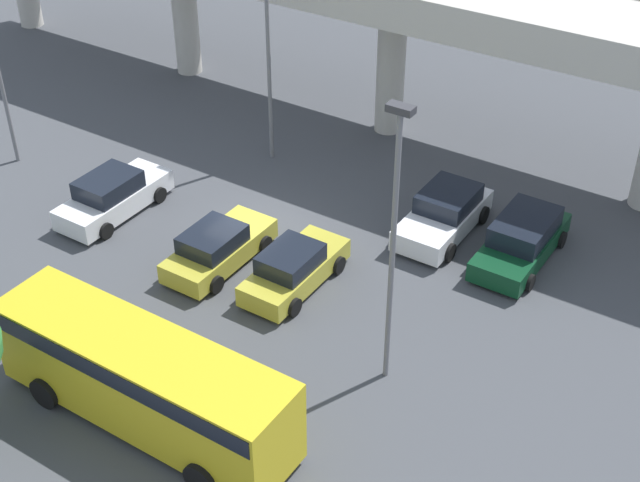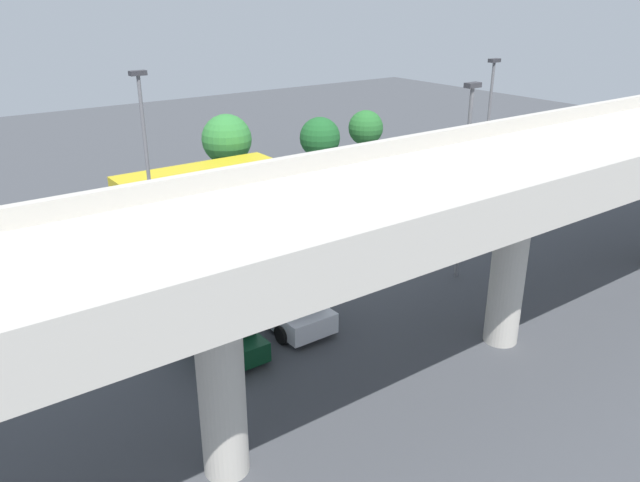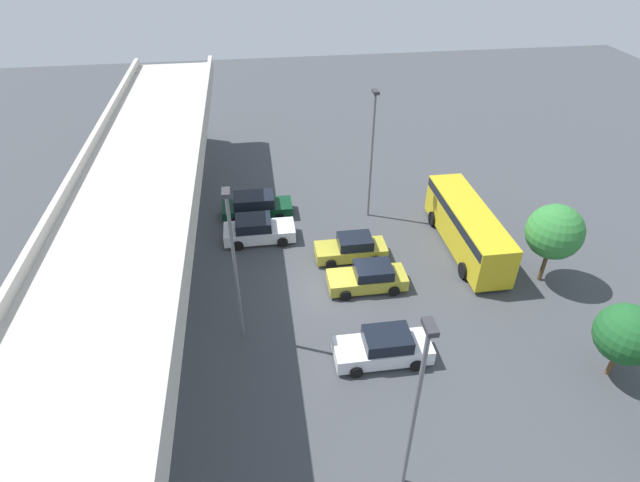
# 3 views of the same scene
# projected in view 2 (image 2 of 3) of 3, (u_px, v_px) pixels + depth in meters

# --- Properties ---
(ground_plane) EXTENTS (96.88, 96.88, 0.00)m
(ground_plane) POSITION_uv_depth(u_px,v_px,m) (333.00, 253.00, 30.55)
(ground_plane) COLOR #424449
(highway_overpass) EXTENTS (46.43, 6.30, 7.36)m
(highway_overpass) POSITION_uv_depth(u_px,v_px,m) (519.00, 186.00, 20.75)
(highway_overpass) COLOR #BCB7AD
(highway_overpass) RESTS_ON ground_plane
(parked_car_0) EXTENTS (2.06, 4.71, 1.65)m
(parked_car_0) POSITION_uv_depth(u_px,v_px,m) (396.00, 210.00, 34.26)
(parked_car_0) COLOR silver
(parked_car_0) RESTS_ON ground_plane
(parked_car_1) EXTENTS (2.03, 4.48, 1.51)m
(parked_car_1) POSITION_uv_depth(u_px,v_px,m) (312.00, 229.00, 31.68)
(parked_car_1) COLOR gold
(parked_car_1) RESTS_ON ground_plane
(parked_car_2) EXTENTS (1.97, 4.37, 1.54)m
(parked_car_2) POSITION_uv_depth(u_px,v_px,m) (268.00, 244.00, 29.78)
(parked_car_2) COLOR gold
(parked_car_2) RESTS_ON ground_plane
(parked_car_3) EXTENTS (2.20, 4.57, 1.64)m
(parked_car_3) POSITION_uv_depth(u_px,v_px,m) (284.00, 303.00, 24.01)
(parked_car_3) COLOR silver
(parked_car_3) RESTS_ON ground_plane
(parked_car_4) EXTENTS (2.17, 4.82, 1.62)m
(parked_car_4) POSITION_uv_depth(u_px,v_px,m) (214.00, 326.00, 22.36)
(parked_car_4) COLOR #0C381E
(parked_car_4) RESTS_ON ground_plane
(shuttle_bus) EXTENTS (9.16, 2.60, 2.87)m
(shuttle_bus) POSITION_uv_depth(u_px,v_px,m) (198.00, 188.00, 34.86)
(shuttle_bus) COLOR gold
(shuttle_bus) RESTS_ON ground_plane
(lamp_post_near_aisle) EXTENTS (0.70, 0.35, 8.50)m
(lamp_post_near_aisle) POSITION_uv_depth(u_px,v_px,m) (488.00, 123.00, 35.55)
(lamp_post_near_aisle) COLOR slate
(lamp_post_near_aisle) RESTS_ON ground_plane
(lamp_post_mid_lot) EXTENTS (0.70, 0.35, 8.54)m
(lamp_post_mid_lot) POSITION_uv_depth(u_px,v_px,m) (465.00, 169.00, 26.27)
(lamp_post_mid_lot) COLOR slate
(lamp_post_mid_lot) RESTS_ON ground_plane
(lamp_post_by_overpass) EXTENTS (0.70, 0.35, 8.90)m
(lamp_post_by_overpass) POSITION_uv_depth(u_px,v_px,m) (147.00, 159.00, 27.11)
(lamp_post_by_overpass) COLOR slate
(lamp_post_by_overpass) RESTS_ON ground_plane
(tree_front_left) EXTENTS (2.51, 2.51, 4.05)m
(tree_front_left) POSITION_uv_depth(u_px,v_px,m) (366.00, 128.00, 44.93)
(tree_front_left) COLOR brown
(tree_front_left) RESTS_ON ground_plane
(tree_front_centre) EXTENTS (2.79, 2.79, 4.03)m
(tree_front_centre) POSITION_uv_depth(u_px,v_px,m) (320.00, 138.00, 42.65)
(tree_front_centre) COLOR brown
(tree_front_centre) RESTS_ON ground_plane
(tree_front_right) EXTENTS (3.11, 3.11, 4.95)m
(tree_front_right) POSITION_uv_depth(u_px,v_px,m) (227.00, 139.00, 38.70)
(tree_front_right) COLOR brown
(tree_front_right) RESTS_ON ground_plane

